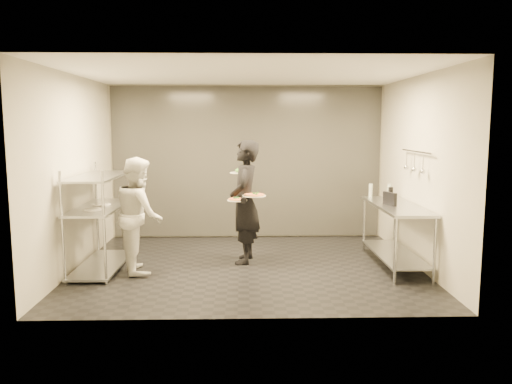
{
  "coord_description": "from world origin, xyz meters",
  "views": [
    {
      "loc": [
        -0.07,
        -7.17,
        2.08
      ],
      "look_at": [
        0.12,
        0.11,
        1.1
      ],
      "focal_mm": 35.0,
      "sensor_mm": 36.0,
      "label": 1
    }
  ],
  "objects_px": {
    "salad_plate": "(240,172)",
    "bottle_dark": "(390,195)",
    "pizza_plate_near": "(237,200)",
    "bottle_green": "(371,190)",
    "chef": "(139,215)",
    "bottle_clear": "(389,190)",
    "pizza_plate_far": "(254,195)",
    "waiter": "(245,202)",
    "pass_rack": "(100,216)",
    "pos_monitor": "(390,199)",
    "prep_counter": "(396,224)"
  },
  "relations": [
    {
      "from": "chef",
      "to": "pizza_plate_far",
      "type": "relative_size",
      "value": 4.69
    },
    {
      "from": "pass_rack",
      "to": "chef",
      "type": "bearing_deg",
      "value": -14.84
    },
    {
      "from": "waiter",
      "to": "bottle_dark",
      "type": "bearing_deg",
      "value": 92.76
    },
    {
      "from": "prep_counter",
      "to": "pos_monitor",
      "type": "xyz_separation_m",
      "value": [
        -0.12,
        -0.06,
        0.39
      ]
    },
    {
      "from": "waiter",
      "to": "pizza_plate_near",
      "type": "height_order",
      "value": "waiter"
    },
    {
      "from": "pizza_plate_far",
      "to": "bottle_green",
      "type": "relative_size",
      "value": 1.61
    },
    {
      "from": "salad_plate",
      "to": "pos_monitor",
      "type": "xyz_separation_m",
      "value": [
        2.19,
        -0.65,
        -0.34
      ]
    },
    {
      "from": "pass_rack",
      "to": "pos_monitor",
      "type": "bearing_deg",
      "value": -0.75
    },
    {
      "from": "bottle_dark",
      "to": "pizza_plate_far",
      "type": "bearing_deg",
      "value": -178.83
    },
    {
      "from": "pizza_plate_far",
      "to": "chef",
      "type": "bearing_deg",
      "value": -171.89
    },
    {
      "from": "salad_plate",
      "to": "bottle_green",
      "type": "distance_m",
      "value": 2.16
    },
    {
      "from": "waiter",
      "to": "chef",
      "type": "distance_m",
      "value": 1.56
    },
    {
      "from": "pass_rack",
      "to": "pizza_plate_far",
      "type": "distance_m",
      "value": 2.26
    },
    {
      "from": "bottle_clear",
      "to": "bottle_dark",
      "type": "relative_size",
      "value": 0.87
    },
    {
      "from": "waiter",
      "to": "bottle_green",
      "type": "height_order",
      "value": "waiter"
    },
    {
      "from": "bottle_green",
      "to": "bottle_dark",
      "type": "height_order",
      "value": "bottle_dark"
    },
    {
      "from": "pizza_plate_far",
      "to": "bottle_clear",
      "type": "xyz_separation_m",
      "value": [
        2.21,
        0.73,
        -0.03
      ]
    },
    {
      "from": "pizza_plate_near",
      "to": "pizza_plate_far",
      "type": "distance_m",
      "value": 0.26
    },
    {
      "from": "pos_monitor",
      "to": "bottle_dark",
      "type": "relative_size",
      "value": 1.08
    },
    {
      "from": "pizza_plate_far",
      "to": "bottle_clear",
      "type": "distance_m",
      "value": 2.33
    },
    {
      "from": "pass_rack",
      "to": "bottle_green",
      "type": "relative_size",
      "value": 7.37
    },
    {
      "from": "salad_plate",
      "to": "pizza_plate_near",
      "type": "bearing_deg",
      "value": -93.18
    },
    {
      "from": "bottle_green",
      "to": "bottle_dark",
      "type": "relative_size",
      "value": 0.88
    },
    {
      "from": "bottle_dark",
      "to": "waiter",
      "type": "bearing_deg",
      "value": 176.1
    },
    {
      "from": "pass_rack",
      "to": "waiter",
      "type": "relative_size",
      "value": 0.86
    },
    {
      "from": "bottle_green",
      "to": "bottle_dark",
      "type": "bearing_deg",
      "value": -79.92
    },
    {
      "from": "chef",
      "to": "bottle_clear",
      "type": "xyz_separation_m",
      "value": [
        3.85,
        0.96,
        0.21
      ]
    },
    {
      "from": "bottle_green",
      "to": "bottle_clear",
      "type": "relative_size",
      "value": 1.02
    },
    {
      "from": "bottle_green",
      "to": "pass_rack",
      "type": "bearing_deg",
      "value": -169.05
    },
    {
      "from": "pizza_plate_near",
      "to": "bottle_green",
      "type": "bearing_deg",
      "value": 19.65
    },
    {
      "from": "pizza_plate_far",
      "to": "salad_plate",
      "type": "relative_size",
      "value": 1.14
    },
    {
      "from": "pass_rack",
      "to": "pizza_plate_far",
      "type": "bearing_deg",
      "value": 1.91
    },
    {
      "from": "chef",
      "to": "salad_plate",
      "type": "distance_m",
      "value": 1.7
    },
    {
      "from": "pizza_plate_far",
      "to": "pos_monitor",
      "type": "distance_m",
      "value": 1.97
    },
    {
      "from": "chef",
      "to": "pass_rack",
      "type": "bearing_deg",
      "value": 55.89
    },
    {
      "from": "waiter",
      "to": "bottle_green",
      "type": "distance_m",
      "value": 2.12
    },
    {
      "from": "bottle_dark",
      "to": "pizza_plate_near",
      "type": "bearing_deg",
      "value": -177.9
    },
    {
      "from": "bottle_clear",
      "to": "prep_counter",
      "type": "bearing_deg",
      "value": -98.85
    },
    {
      "from": "pizza_plate_far",
      "to": "bottle_dark",
      "type": "height_order",
      "value": "bottle_dark"
    },
    {
      "from": "chef",
      "to": "pizza_plate_far",
      "type": "height_order",
      "value": "chef"
    },
    {
      "from": "pizza_plate_near",
      "to": "pos_monitor",
      "type": "distance_m",
      "value": 2.22
    },
    {
      "from": "prep_counter",
      "to": "waiter",
      "type": "relative_size",
      "value": 0.97
    },
    {
      "from": "pizza_plate_near",
      "to": "pos_monitor",
      "type": "xyz_separation_m",
      "value": [
        2.22,
        -0.09,
        0.02
      ]
    },
    {
      "from": "pizza_plate_far",
      "to": "bottle_dark",
      "type": "distance_m",
      "value": 2.03
    },
    {
      "from": "waiter",
      "to": "salad_plate",
      "type": "xyz_separation_m",
      "value": [
        -0.08,
        0.33,
        0.43
      ]
    },
    {
      "from": "pass_rack",
      "to": "bottle_dark",
      "type": "height_order",
      "value": "pass_rack"
    },
    {
      "from": "salad_plate",
      "to": "bottle_dark",
      "type": "xyz_separation_m",
      "value": [
        2.25,
        -0.48,
        -0.32
      ]
    },
    {
      "from": "waiter",
      "to": "pizza_plate_far",
      "type": "distance_m",
      "value": 0.27
    },
    {
      "from": "prep_counter",
      "to": "bottle_clear",
      "type": "distance_m",
      "value": 0.9
    },
    {
      "from": "salad_plate",
      "to": "pos_monitor",
      "type": "height_order",
      "value": "salad_plate"
    }
  ]
}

